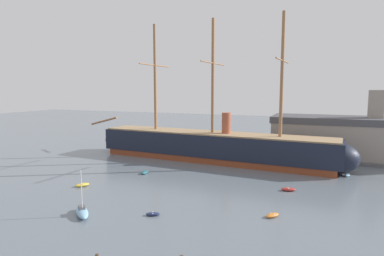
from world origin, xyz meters
TOP-DOWN VIEW (x-y plane):
  - tall_ship at (-2.43, 55.02)m, footprint 72.29×16.32m
  - sailboat_foreground_left at (-8.10, 14.40)m, footprint 4.87×4.58m
  - dinghy_near_centre at (1.24, 18.18)m, footprint 2.19×1.68m
  - dinghy_mid_left at (-17.66, 25.38)m, footprint 2.37×2.78m
  - dinghy_mid_right at (17.03, 24.15)m, footprint 2.13×2.40m
  - dinghy_alongside_bow at (-11.65, 37.70)m, footprint 1.45×2.64m
  - dinghy_alongside_stern at (17.86, 37.16)m, footprint 2.71×1.72m
  - sailboat_far_left at (-27.87, 55.23)m, footprint 4.72×2.96m
  - dinghy_far_right at (28.08, 51.79)m, footprint 1.54×2.29m
  - dinghy_distant_centre at (0.06, 61.56)m, footprint 2.65×1.75m
  - dockside_warehouse_right at (29.51, 70.81)m, footprint 41.74×16.52m

SIDE VIEW (x-z plane):
  - dinghy_near_centre at x=1.24m, z-range 0.00..0.48m
  - dinghy_far_right at x=28.08m, z-range 0.00..0.50m
  - dinghy_mid_right at x=17.03m, z-range 0.00..0.54m
  - dinghy_distant_centre at x=0.06m, z-range 0.00..0.58m
  - dinghy_alongside_bow at x=-11.65m, z-range 0.00..0.59m
  - dinghy_alongside_stern at x=17.86m, z-range 0.00..0.60m
  - dinghy_mid_left at x=-17.66m, z-range 0.00..0.61m
  - sailboat_far_left at x=-27.87m, z-range -2.46..3.45m
  - sailboat_foreground_left at x=-8.10m, z-range -2.79..3.92m
  - tall_ship at x=-2.43m, z-range -13.59..21.16m
  - dockside_warehouse_right at x=29.51m, z-range -3.42..14.26m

